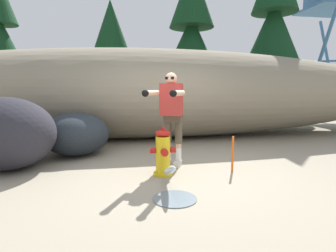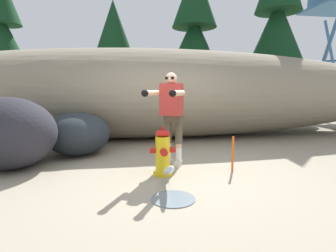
{
  "view_description": "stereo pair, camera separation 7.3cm",
  "coord_description": "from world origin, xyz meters",
  "px_view_note": "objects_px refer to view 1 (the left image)",
  "views": [
    {
      "loc": [
        -0.86,
        -4.21,
        1.36
      ],
      "look_at": [
        -0.1,
        0.25,
        0.75
      ],
      "focal_mm": 28.84,
      "sensor_mm": 36.0,
      "label": 1
    },
    {
      "loc": [
        -0.79,
        -4.22,
        1.36
      ],
      "look_at": [
        -0.1,
        0.25,
        0.75
      ],
      "focal_mm": 28.84,
      "sensor_mm": 36.0,
      "label": 2
    }
  ],
  "objects_px": {
    "fire_hydrant": "(163,153)",
    "boulder_large": "(6,134)",
    "boulder_mid": "(76,134)",
    "survey_stake": "(233,154)",
    "utility_worker": "(172,108)"
  },
  "relations": [
    {
      "from": "utility_worker",
      "to": "boulder_large",
      "type": "xyz_separation_m",
      "value": [
        -2.8,
        0.32,
        -0.42
      ]
    },
    {
      "from": "boulder_large",
      "to": "boulder_mid",
      "type": "relative_size",
      "value": 1.22
    },
    {
      "from": "fire_hydrant",
      "to": "boulder_large",
      "type": "bearing_deg",
      "value": 163.65
    },
    {
      "from": "fire_hydrant",
      "to": "boulder_large",
      "type": "relative_size",
      "value": 0.47
    },
    {
      "from": "boulder_mid",
      "to": "boulder_large",
      "type": "bearing_deg",
      "value": -138.94
    },
    {
      "from": "utility_worker",
      "to": "survey_stake",
      "type": "distance_m",
      "value": 1.29
    },
    {
      "from": "fire_hydrant",
      "to": "survey_stake",
      "type": "xyz_separation_m",
      "value": [
        1.16,
        -0.04,
        -0.06
      ]
    },
    {
      "from": "boulder_large",
      "to": "survey_stake",
      "type": "height_order",
      "value": "boulder_large"
    },
    {
      "from": "fire_hydrant",
      "to": "boulder_large",
      "type": "distance_m",
      "value": 2.7
    },
    {
      "from": "fire_hydrant",
      "to": "boulder_mid",
      "type": "relative_size",
      "value": 0.58
    },
    {
      "from": "fire_hydrant",
      "to": "boulder_large",
      "type": "xyz_separation_m",
      "value": [
        -2.58,
        0.76,
        0.26
      ]
    },
    {
      "from": "boulder_large",
      "to": "boulder_mid",
      "type": "distance_m",
      "value": 1.33
    },
    {
      "from": "fire_hydrant",
      "to": "survey_stake",
      "type": "height_order",
      "value": "fire_hydrant"
    },
    {
      "from": "utility_worker",
      "to": "survey_stake",
      "type": "xyz_separation_m",
      "value": [
        0.94,
        -0.47,
        -0.74
      ]
    },
    {
      "from": "fire_hydrant",
      "to": "boulder_mid",
      "type": "distance_m",
      "value": 2.27
    }
  ]
}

